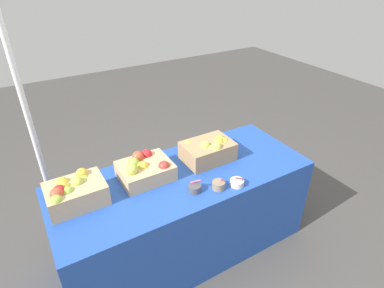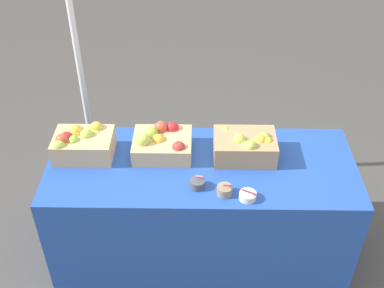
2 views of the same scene
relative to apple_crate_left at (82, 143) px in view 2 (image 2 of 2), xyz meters
name	(u,v)px [view 2 (image 2 of 2)]	position (x,y,z in m)	size (l,w,h in m)	color
ground_plane	(200,244)	(0.74, -0.08, -0.83)	(10.00, 10.00, 0.00)	#474442
table	(201,207)	(0.74, -0.08, -0.46)	(1.90, 0.76, 0.74)	#234CAD
apple_crate_left	(82,143)	(0.00, 0.00, 0.00)	(0.36, 0.26, 0.19)	tan
apple_crate_middle	(162,143)	(0.49, 0.03, -0.02)	(0.36, 0.30, 0.18)	tan
apple_crate_right	(246,146)	(1.01, 0.00, -0.01)	(0.38, 0.27, 0.18)	tan
sample_bowl_near	(197,183)	(0.71, -0.29, -0.06)	(0.09, 0.09, 0.10)	#4C4C51
sample_bowl_mid	(248,196)	(1.00, -0.38, -0.07)	(0.10, 0.10, 0.10)	silver
sample_bowl_far	(225,190)	(0.87, -0.34, -0.06)	(0.09, 0.09, 0.10)	gray
tent_pole	(78,60)	(-0.12, 0.66, 0.23)	(0.04, 0.04, 2.11)	white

